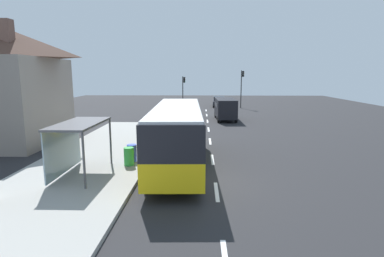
% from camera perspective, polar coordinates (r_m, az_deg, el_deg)
% --- Properties ---
extents(ground_plane, '(56.00, 92.00, 0.04)m').
position_cam_1_polar(ground_plane, '(27.91, 2.55, -0.23)').
color(ground_plane, '#262628').
extents(sidewalk_platform, '(6.20, 30.00, 0.18)m').
position_cam_1_polar(sidewalk_platform, '(17.27, -18.77, -6.78)').
color(sidewalk_platform, '#999993').
rests_on(sidewalk_platform, ground).
extents(lane_stripe_seg_1, '(0.16, 2.20, 0.01)m').
position_cam_1_polar(lane_stripe_seg_1, '(13.41, 4.54, -11.50)').
color(lane_stripe_seg_1, silver).
rests_on(lane_stripe_seg_1, ground).
extents(lane_stripe_seg_2, '(0.16, 2.20, 0.01)m').
position_cam_1_polar(lane_stripe_seg_2, '(18.15, 3.78, -5.73)').
color(lane_stripe_seg_2, silver).
rests_on(lane_stripe_seg_2, ground).
extents(lane_stripe_seg_3, '(0.16, 2.20, 0.01)m').
position_cam_1_polar(lane_stripe_seg_3, '(23.00, 3.35, -2.37)').
color(lane_stripe_seg_3, silver).
rests_on(lane_stripe_seg_3, ground).
extents(lane_stripe_seg_4, '(0.16, 2.20, 0.01)m').
position_cam_1_polar(lane_stripe_seg_4, '(27.91, 3.07, -0.18)').
color(lane_stripe_seg_4, silver).
rests_on(lane_stripe_seg_4, ground).
extents(lane_stripe_seg_5, '(0.16, 2.20, 0.01)m').
position_cam_1_polar(lane_stripe_seg_5, '(32.84, 2.87, 1.35)').
color(lane_stripe_seg_5, silver).
rests_on(lane_stripe_seg_5, ground).
extents(lane_stripe_seg_6, '(0.16, 2.20, 0.01)m').
position_cam_1_polar(lane_stripe_seg_6, '(37.79, 2.72, 2.48)').
color(lane_stripe_seg_6, silver).
rests_on(lane_stripe_seg_6, ground).
extents(lane_stripe_seg_7, '(0.16, 2.20, 0.01)m').
position_cam_1_polar(lane_stripe_seg_7, '(42.75, 2.61, 3.35)').
color(lane_stripe_seg_7, silver).
rests_on(lane_stripe_seg_7, ground).
extents(bus, '(2.90, 11.09, 3.21)m').
position_cam_1_polar(bus, '(16.76, -2.74, -0.59)').
color(bus, yellow).
rests_on(bus, ground).
extents(white_van, '(2.16, 5.26, 2.30)m').
position_cam_1_polar(white_van, '(33.86, 6.16, 3.84)').
color(white_van, black).
rests_on(white_van, ground).
extents(sedan_near, '(2.04, 4.49, 1.52)m').
position_cam_1_polar(sedan_near, '(47.97, 4.99, 4.98)').
color(sedan_near, black).
rests_on(sedan_near, ground).
extents(recycling_bin_green, '(0.52, 0.52, 0.95)m').
position_cam_1_polar(recycling_bin_green, '(16.63, -11.53, -5.05)').
color(recycling_bin_green, green).
rests_on(recycling_bin_green, sidewalk_platform).
extents(recycling_bin_blue, '(0.52, 0.52, 0.95)m').
position_cam_1_polar(recycling_bin_blue, '(17.29, -11.00, -4.46)').
color(recycling_bin_blue, blue).
rests_on(recycling_bin_blue, sidewalk_platform).
extents(traffic_light_near_side, '(0.49, 0.28, 5.47)m').
position_cam_1_polar(traffic_light_near_side, '(46.16, 9.18, 8.20)').
color(traffic_light_near_side, '#2D2D2D').
rests_on(traffic_light_near_side, ground).
extents(traffic_light_far_side, '(0.49, 0.28, 4.60)m').
position_cam_1_polar(traffic_light_far_side, '(46.67, -1.58, 7.69)').
color(traffic_light_far_side, '#2D2D2D').
rests_on(traffic_light_far_side, ground).
extents(bus_shelter, '(1.80, 4.00, 2.50)m').
position_cam_1_polar(bus_shelter, '(15.58, -20.95, -1.09)').
color(bus_shelter, '#4C4C51').
rests_on(bus_shelter, sidewalk_platform).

